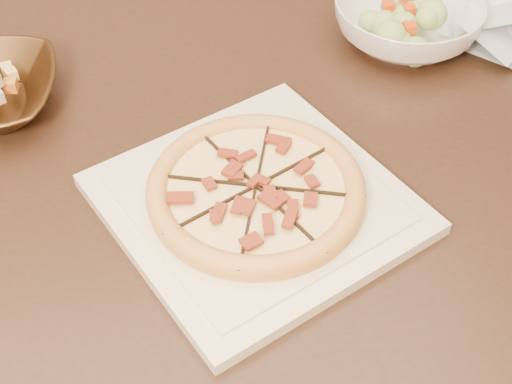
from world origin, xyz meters
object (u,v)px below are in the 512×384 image
(plate, at_px, (256,203))
(pizza, at_px, (256,190))
(dining_table, at_px, (159,196))
(salad_bowl, at_px, (407,22))

(plate, distance_m, pizza, 0.02)
(dining_table, height_order, pizza, pizza)
(dining_table, bearing_deg, plate, -48.12)
(plate, height_order, pizza, pizza)
(plate, bearing_deg, dining_table, 131.88)
(dining_table, distance_m, plate, 0.20)
(salad_bowl, bearing_deg, plate, -133.31)
(dining_table, bearing_deg, pizza, -48.12)
(dining_table, xyz_separation_m, pizza, (0.12, -0.13, 0.12))
(dining_table, distance_m, salad_bowl, 0.47)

